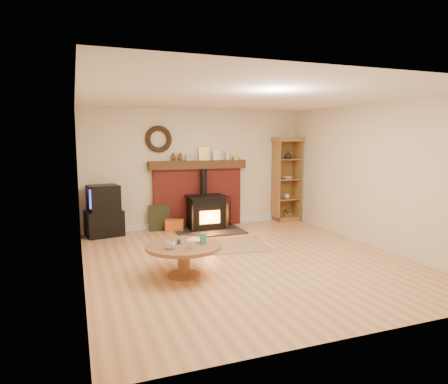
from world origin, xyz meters
name	(u,v)px	position (x,y,z in m)	size (l,w,h in m)	color
ground	(246,259)	(0.00, 0.00, 0.00)	(5.50, 5.50, 0.00)	tan
room_shell	(243,154)	(-0.02, 0.09, 1.72)	(5.02, 5.52, 2.61)	beige
chimney_breast	(198,191)	(0.00, 2.67, 0.80)	(2.20, 0.22, 1.78)	maroon
wood_stove	(206,213)	(0.07, 2.27, 0.36)	(1.40, 1.00, 1.30)	black
area_rug	(221,245)	(-0.09, 0.94, 0.01)	(1.66, 1.14, 0.01)	brown
tv_unit	(104,212)	(-2.04, 2.47, 0.50)	(0.79, 0.61, 1.04)	black
curio_cabinet	(286,179)	(2.16, 2.55, 1.00)	(0.64, 0.46, 2.00)	brown
firelog_box	(175,225)	(-0.60, 2.40, 0.12)	(0.39, 0.24, 0.24)	orange
leaning_painting	(160,218)	(-0.90, 2.55, 0.28)	(0.46, 0.03, 0.56)	black
fire_tools	(228,220)	(0.66, 2.50, 0.13)	(0.16, 0.16, 0.70)	black
coffee_table	(184,251)	(-1.15, -0.42, 0.37)	(1.09, 1.09, 0.62)	brown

